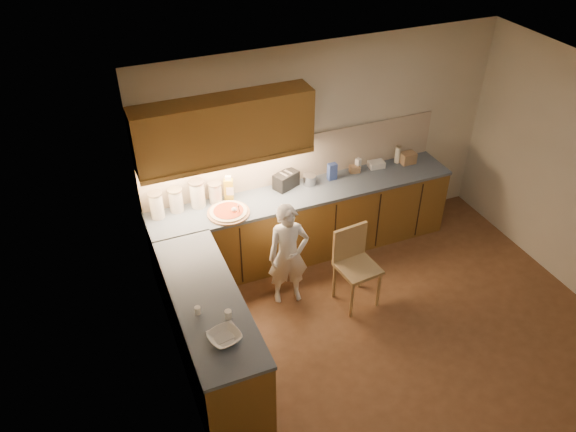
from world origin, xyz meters
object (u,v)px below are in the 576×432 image
object	(u,v)px
pizza_on_board	(229,212)
wooden_chair	(354,261)
oil_jug	(229,189)
toaster	(286,180)
child	(288,255)

from	to	relation	value
pizza_on_board	wooden_chair	distance (m)	1.50
wooden_chair	oil_jug	world-z (taller)	oil_jug
wooden_chair	toaster	size ratio (longest dim) A/B	2.73
wooden_chair	toaster	bearing A→B (deg)	101.05
pizza_on_board	oil_jug	world-z (taller)	oil_jug
pizza_on_board	child	size ratio (longest dim) A/B	0.38
oil_jug	toaster	size ratio (longest dim) A/B	0.91
oil_jug	pizza_on_board	bearing A→B (deg)	-109.07
wooden_chair	toaster	distance (m)	1.29
oil_jug	wooden_chair	bearing A→B (deg)	-47.60
pizza_on_board	oil_jug	distance (m)	0.32
pizza_on_board	oil_jug	bearing A→B (deg)	70.93
oil_jug	child	bearing A→B (deg)	-66.81
child	wooden_chair	xyz separation A→B (m)	(0.68, -0.28, -0.09)
child	toaster	world-z (taller)	child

